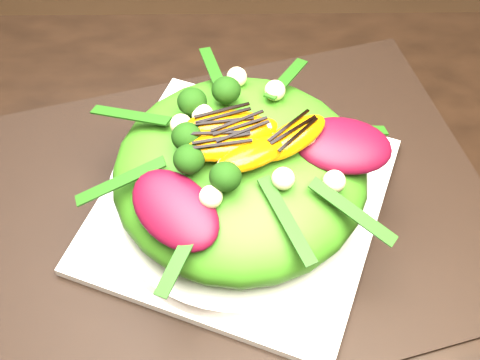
{
  "coord_description": "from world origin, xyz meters",
  "views": [
    {
      "loc": [
        -0.25,
        -0.17,
        1.26
      ],
      "look_at": [
        -0.24,
        0.17,
        0.8
      ],
      "focal_mm": 48.0,
      "sensor_mm": 36.0,
      "label": 1
    }
  ],
  "objects_px": {
    "plate_base": "(240,204)",
    "lettuce_mound": "(240,173)",
    "salad_bowl": "(240,195)",
    "placemat": "(240,208)",
    "orange_segment": "(239,113)"
  },
  "relations": [
    {
      "from": "salad_bowl",
      "to": "lettuce_mound",
      "type": "xyz_separation_m",
      "value": [
        -0.0,
        0.0,
        0.04
      ]
    },
    {
      "from": "plate_base",
      "to": "lettuce_mound",
      "type": "bearing_deg",
      "value": 135.0
    },
    {
      "from": "placemat",
      "to": "plate_base",
      "type": "relative_size",
      "value": 1.88
    },
    {
      "from": "plate_base",
      "to": "orange_segment",
      "type": "bearing_deg",
      "value": 90.65
    },
    {
      "from": "orange_segment",
      "to": "salad_bowl",
      "type": "bearing_deg",
      "value": -89.35
    },
    {
      "from": "salad_bowl",
      "to": "orange_segment",
      "type": "xyz_separation_m",
      "value": [
        -0.0,
        0.03,
        0.08
      ]
    },
    {
      "from": "salad_bowl",
      "to": "orange_segment",
      "type": "distance_m",
      "value": 0.09
    },
    {
      "from": "placemat",
      "to": "orange_segment",
      "type": "bearing_deg",
      "value": 90.65
    },
    {
      "from": "plate_base",
      "to": "lettuce_mound",
      "type": "xyz_separation_m",
      "value": [
        -0.0,
        0.0,
        0.05
      ]
    },
    {
      "from": "plate_base",
      "to": "salad_bowl",
      "type": "distance_m",
      "value": 0.01
    },
    {
      "from": "orange_segment",
      "to": "lettuce_mound",
      "type": "bearing_deg",
      "value": -89.35
    },
    {
      "from": "lettuce_mound",
      "to": "salad_bowl",
      "type": "bearing_deg",
      "value": -45.0
    },
    {
      "from": "placemat",
      "to": "lettuce_mound",
      "type": "distance_m",
      "value": 0.06
    },
    {
      "from": "salad_bowl",
      "to": "lettuce_mound",
      "type": "bearing_deg",
      "value": 135.0
    },
    {
      "from": "plate_base",
      "to": "orange_segment",
      "type": "xyz_separation_m",
      "value": [
        -0.0,
        0.03,
        0.09
      ]
    }
  ]
}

